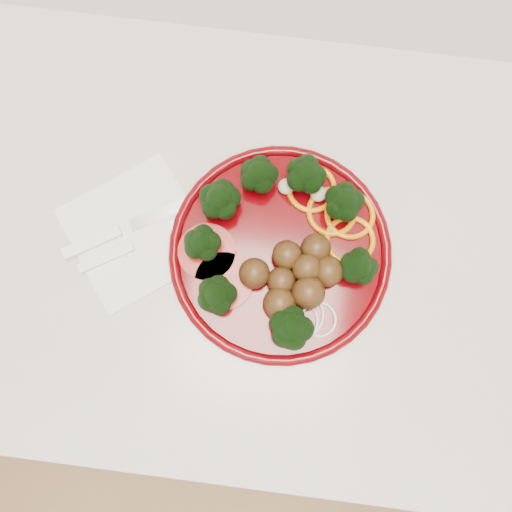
# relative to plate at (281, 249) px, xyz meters

# --- Properties ---
(counter) EXTENTS (2.40, 0.60, 0.90)m
(counter) POSITION_rel_plate_xyz_m (0.04, 0.01, -0.47)
(counter) COLOR silver
(counter) RESTS_ON ground
(plate) EXTENTS (0.29, 0.29, 0.07)m
(plate) POSITION_rel_plate_xyz_m (0.00, 0.00, 0.00)
(plate) COLOR #4E0105
(plate) RESTS_ON counter
(napkin) EXTENTS (0.22, 0.22, 0.00)m
(napkin) POSITION_rel_plate_xyz_m (-0.19, 0.00, -0.02)
(napkin) COLOR white
(napkin) RESTS_ON counter
(knife) EXTENTS (0.18, 0.12, 0.01)m
(knife) POSITION_rel_plate_xyz_m (-0.21, -0.00, -0.01)
(knife) COLOR silver
(knife) RESTS_ON napkin
(fork) EXTENTS (0.16, 0.10, 0.01)m
(fork) POSITION_rel_plate_xyz_m (-0.20, -0.03, -0.01)
(fork) COLOR white
(fork) RESTS_ON napkin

